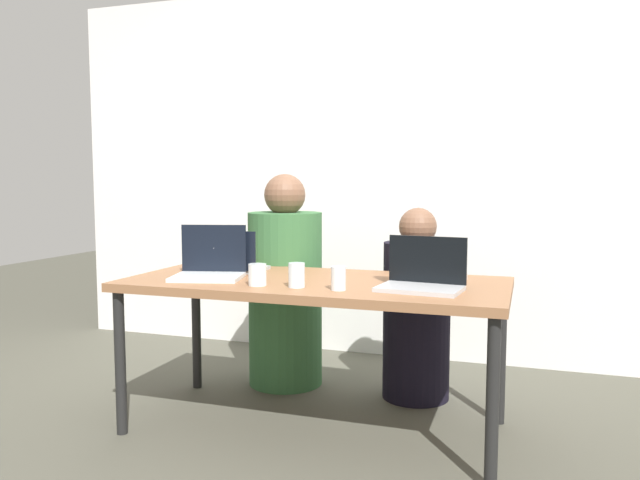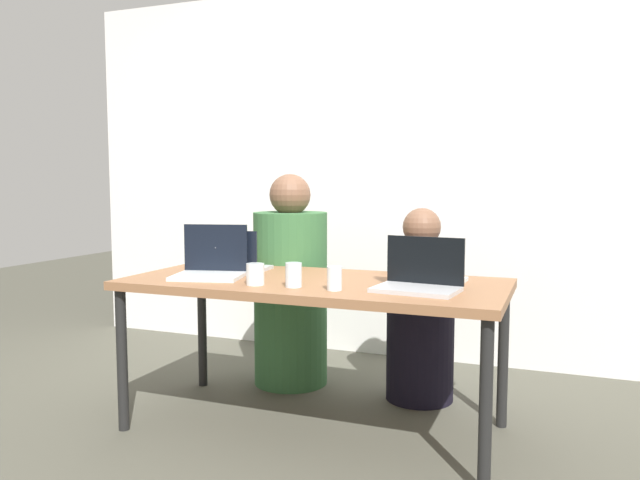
{
  "view_description": "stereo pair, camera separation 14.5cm",
  "coord_description": "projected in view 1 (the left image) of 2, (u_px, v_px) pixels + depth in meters",
  "views": [
    {
      "loc": [
        0.94,
        -2.71,
        1.17
      ],
      "look_at": [
        0.0,
        0.08,
        0.89
      ],
      "focal_mm": 35.0,
      "sensor_mm": 36.0,
      "label": 1
    },
    {
      "loc": [
        1.08,
        -2.66,
        1.17
      ],
      "look_at": [
        0.0,
        0.08,
        0.89
      ],
      "focal_mm": 35.0,
      "sensor_mm": 36.0,
      "label": 2
    }
  ],
  "objects": [
    {
      "name": "water_glass_left",
      "position": [
        257.0,
        276.0,
        2.74
      ],
      "size": [
        0.08,
        0.08,
        0.1
      ],
      "color": "white",
      "rests_on": "desk"
    },
    {
      "name": "ground_plane",
      "position": [
        315.0,
        428.0,
        2.97
      ],
      "size": [
        12.0,
        12.0,
        0.0
      ],
      "primitive_type": "plane",
      "color": "#4B4A3E"
    },
    {
      "name": "laptop_front_left",
      "position": [
        210.0,
        266.0,
        2.97
      ],
      "size": [
        0.37,
        0.33,
        0.25
      ],
      "rotation": [
        0.0,
        0.0,
        0.24
      ],
      "color": "silver",
      "rests_on": "desk"
    },
    {
      "name": "person_on_left",
      "position": [
        285.0,
        292.0,
        3.58
      ],
      "size": [
        0.5,
        0.5,
        1.21
      ],
      "rotation": [
        0.0,
        0.0,
        3.34
      ],
      "color": "#346437",
      "rests_on": "ground"
    },
    {
      "name": "desk",
      "position": [
        315.0,
        292.0,
        2.9
      ],
      "size": [
        1.76,
        0.79,
        0.71
      ],
      "color": "brown",
      "rests_on": "ground"
    },
    {
      "name": "laptop_back_right",
      "position": [
        428.0,
        272.0,
        2.83
      ],
      "size": [
        0.33,
        0.26,
        0.22
      ],
      "rotation": [
        0.0,
        0.0,
        3.09
      ],
      "color": "silver",
      "rests_on": "desk"
    },
    {
      "name": "water_glass_right",
      "position": [
        339.0,
        280.0,
        2.63
      ],
      "size": [
        0.06,
        0.06,
        0.1
      ],
      "color": "white",
      "rests_on": "desk"
    },
    {
      "name": "person_on_right",
      "position": [
        417.0,
        314.0,
        3.35
      ],
      "size": [
        0.42,
        0.42,
        1.03
      ],
      "rotation": [
        0.0,
        0.0,
        3.31
      ],
      "color": "black",
      "rests_on": "ground"
    },
    {
      "name": "water_glass_center",
      "position": [
        297.0,
        277.0,
        2.7
      ],
      "size": [
        0.07,
        0.07,
        0.11
      ],
      "color": "silver",
      "rests_on": "desk"
    },
    {
      "name": "laptop_front_right",
      "position": [
        422.0,
        278.0,
        2.64
      ],
      "size": [
        0.37,
        0.28,
        0.22
      ],
      "rotation": [
        0.0,
        0.0,
        -0.11
      ],
      "color": "#B3B5B9",
      "rests_on": "desk"
    },
    {
      "name": "laptop_back_left",
      "position": [
        234.0,
        262.0,
        3.16
      ],
      "size": [
        0.31,
        0.26,
        0.21
      ],
      "rotation": [
        0.0,
        0.0,
        3.2
      ],
      "color": "#B1B3B9",
      "rests_on": "desk"
    },
    {
      "name": "back_wall",
      "position": [
        383.0,
        171.0,
        4.16
      ],
      "size": [
        4.57,
        0.1,
        2.47
      ],
      "primitive_type": "cube",
      "color": "silver",
      "rests_on": "ground"
    }
  ]
}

